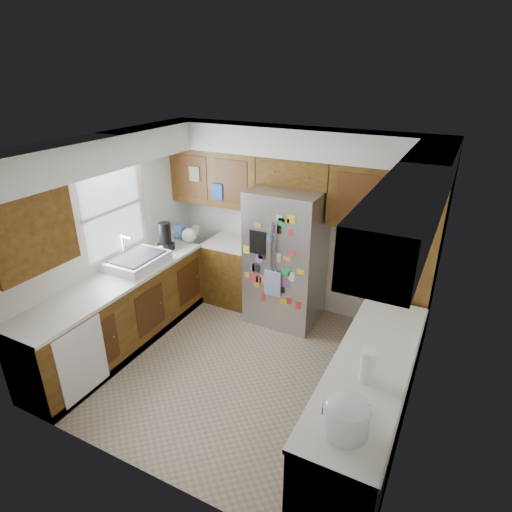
# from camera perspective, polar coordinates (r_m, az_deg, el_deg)

# --- Properties ---
(floor) EXTENTS (3.60, 3.60, 0.00)m
(floor) POSITION_cam_1_polar(r_m,az_deg,el_deg) (5.09, -1.85, -14.50)
(floor) COLOR tan
(floor) RESTS_ON ground
(room_shell) EXTENTS (3.64, 3.24, 2.52)m
(room_shell) POSITION_cam_1_polar(r_m,az_deg,el_deg) (4.54, -1.12, 6.79)
(room_shell) COLOR silver
(room_shell) RESTS_ON ground
(left_counter_run) EXTENTS (1.36, 3.20, 0.92)m
(left_counter_run) POSITION_cam_1_polar(r_m,az_deg,el_deg) (5.54, -14.30, -6.42)
(left_counter_run) COLOR #3C240B
(left_counter_run) RESTS_ON ground
(right_counter_run) EXTENTS (0.63, 2.25, 0.92)m
(right_counter_run) POSITION_cam_1_polar(r_m,az_deg,el_deg) (4.10, 14.38, -19.23)
(right_counter_run) COLOR #3C240B
(right_counter_run) RESTS_ON ground
(pantry) EXTENTS (0.60, 0.90, 2.15)m
(pantry) POSITION_cam_1_polar(r_m,az_deg,el_deg) (5.09, 19.51, -1.74)
(pantry) COLOR #3C240B
(pantry) RESTS_ON ground
(fridge) EXTENTS (0.90, 0.79, 1.80)m
(fridge) POSITION_cam_1_polar(r_m,az_deg,el_deg) (5.55, 4.00, -0.12)
(fridge) COLOR #9F9EA4
(fridge) RESTS_ON ground
(bridge_cabinet) EXTENTS (0.96, 0.34, 0.35)m
(bridge_cabinet) POSITION_cam_1_polar(r_m,az_deg,el_deg) (5.40, 5.31, 11.22)
(bridge_cabinet) COLOR #3C240B
(bridge_cabinet) RESTS_ON fridge
(fridge_top_items) EXTENTS (0.60, 0.34, 0.31)m
(fridge_top_items) POSITION_cam_1_polar(r_m,az_deg,el_deg) (5.35, 4.33, 14.55)
(fridge_top_items) COLOR blue
(fridge_top_items) RESTS_ON bridge_cabinet
(sink_assembly) EXTENTS (0.52, 0.70, 0.37)m
(sink_assembly) POSITION_cam_1_polar(r_m,az_deg,el_deg) (5.41, -15.54, -0.63)
(sink_assembly) COLOR white
(sink_assembly) RESTS_ON left_counter_run
(left_counter_clutter) EXTENTS (0.40, 0.87, 0.38)m
(left_counter_clutter) POSITION_cam_1_polar(r_m,az_deg,el_deg) (5.90, -10.61, 2.66)
(left_counter_clutter) COLOR black
(left_counter_clutter) RESTS_ON left_counter_run
(rice_cooker) EXTENTS (0.32, 0.31, 0.28)m
(rice_cooker) POSITION_cam_1_polar(r_m,az_deg,el_deg) (3.09, 11.95, -20.02)
(rice_cooker) COLOR silver
(rice_cooker) RESTS_ON right_counter_run
(paper_towel) EXTENTS (0.12, 0.12, 0.28)m
(paper_towel) POSITION_cam_1_polar(r_m,az_deg,el_deg) (3.53, 14.69, -13.93)
(paper_towel) COLOR white
(paper_towel) RESTS_ON right_counter_run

